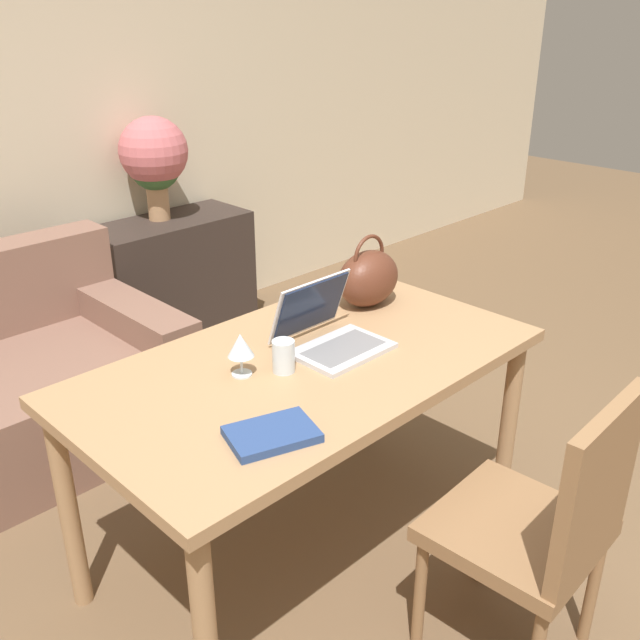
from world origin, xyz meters
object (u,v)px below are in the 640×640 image
Objects in this scene: laptop at (327,329)px; handbag at (368,278)px; wine_glass at (241,346)px; flower_vase at (154,157)px; chair at (544,522)px; drinking_glass at (284,356)px.

laptop is 0.38m from handbag.
wine_glass is 2.02m from flower_vase.
chair is at bearing -67.14° from wine_glass.
wine_glass is at bearing 110.10° from chair.
wine_glass is (-0.11, 0.07, 0.04)m from drinking_glass.
flower_vase is (0.52, 2.66, 0.54)m from chair.
flower_vase reaches higher than laptop.
drinking_glass is at bearing -34.17° from wine_glass.
handbag reaches higher than laptop.
handbag is (0.35, 0.14, 0.05)m from laptop.
chair is 3.37× the size of handbag.
chair reaches higher than wine_glass.
handbag is (0.32, 0.95, 0.37)m from chair.
laptop is 0.23m from drinking_glass.
flower_vase is at bearing 76.12° from chair.
flower_vase reaches higher than chair.
flower_vase is at bearing 83.32° from handbag.
wine_glass is 0.51× the size of handbag.
chair is 2.77m from flower_vase.
flower_vase is at bearing 64.02° from wine_glass.
laptop is 1.94m from flower_vase.
handbag is 1.73m from flower_vase.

